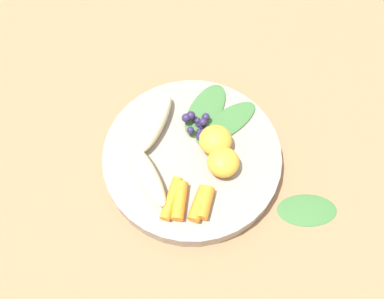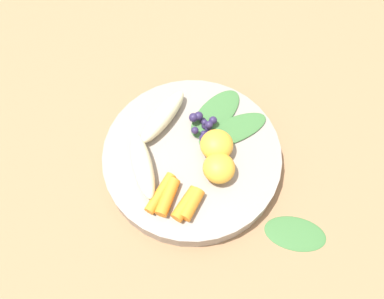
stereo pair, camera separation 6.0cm
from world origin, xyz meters
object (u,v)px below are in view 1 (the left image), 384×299
object	(u,v)px
bowl	(192,157)
kale_leaf_stray	(307,210)
orange_segment_near	(216,140)
banana_peeled_right	(156,123)
banana_peeled_left	(147,174)

from	to	relation	value
bowl	kale_leaf_stray	xyz separation A→B (m)	(0.19, 0.01, -0.01)
orange_segment_near	kale_leaf_stray	world-z (taller)	orange_segment_near
bowl	banana_peeled_right	world-z (taller)	banana_peeled_right
banana_peeled_left	banana_peeled_right	distance (m)	0.09
banana_peeled_left	orange_segment_near	bearing A→B (deg)	90.67
banana_peeled_left	orange_segment_near	world-z (taller)	orange_segment_near
bowl	banana_peeled_left	size ratio (longest dim) A/B	2.52
banana_peeled_left	kale_leaf_stray	distance (m)	0.25
banana_peeled_right	kale_leaf_stray	world-z (taller)	banana_peeled_right
bowl	orange_segment_near	bearing A→B (deg)	46.14
banana_peeled_right	kale_leaf_stray	bearing A→B (deg)	81.64
bowl	banana_peeled_left	world-z (taller)	banana_peeled_left
banana_peeled_left	kale_leaf_stray	size ratio (longest dim) A/B	1.21
banana_peeled_right	banana_peeled_left	bearing A→B (deg)	15.12
orange_segment_near	bowl	bearing A→B (deg)	-133.86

